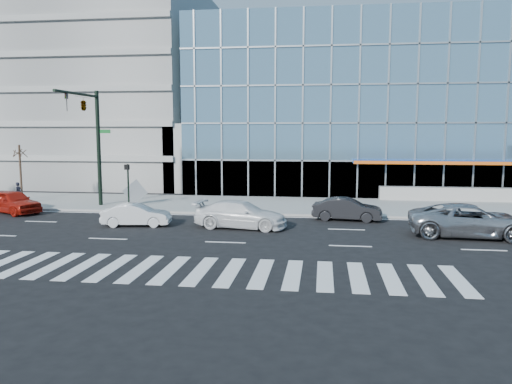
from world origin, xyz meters
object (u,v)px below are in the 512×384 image
traffic_signal (88,119)px  red_sedan (12,202)px  white_sedan (136,215)px  pedestrian (19,193)px  white_suv (241,214)px  tilted_panel (135,192)px  ped_signal_post (128,179)px  street_tree_near (19,152)px  dark_sedan (347,209)px  silver_suv (470,221)px

traffic_signal → red_sedan: (-4.54, -1.93, -5.40)m
white_sedan → pedestrian: size_ratio=2.51×
white_suv → white_sedan: (-6.00, -0.23, -0.12)m
pedestrian → tilted_panel: size_ratio=1.18×
ped_signal_post → street_tree_near: street_tree_near is taller
white_sedan → pedestrian: pedestrian is taller
street_tree_near → tilted_panel: 9.84m
dark_sedan → street_tree_near: bearing=86.1°
ped_signal_post → street_tree_near: (-9.50, 2.56, 1.64)m
silver_suv → white_sedan: silver_suv is taller
red_sedan → white_suv: bearing=-75.0°
traffic_signal → silver_suv: traffic_signal is taller
dark_sedan → red_sedan: size_ratio=0.92×
street_tree_near → silver_suv: 31.50m
traffic_signal → white_suv: traffic_signal is taller
dark_sedan → red_sedan: bearing=97.6°
tilted_panel → dark_sedan: bearing=-42.9°
silver_suv → white_suv: silver_suv is taller
street_tree_near → dark_sedan: size_ratio=1.02×
dark_sedan → pedestrian: 23.56m
silver_suv → white_sedan: size_ratio=1.58×
pedestrian → tilted_panel: (8.60, 0.55, 0.14)m
silver_suv → street_tree_near: bearing=78.2°
ped_signal_post → red_sedan: bearing=-161.8°
ped_signal_post → red_sedan: 7.54m
traffic_signal → white_sedan: size_ratio=2.08×
ped_signal_post → white_suv: (8.66, -5.21, -1.39)m
dark_sedan → red_sedan: 21.70m
white_sedan → dark_sedan: 12.47m
traffic_signal → white_suv: size_ratio=1.54×
ped_signal_post → silver_suv: size_ratio=0.49×
traffic_signal → ped_signal_post: traffic_signal is taller
ped_signal_post → white_sedan: size_ratio=0.78×
white_suv → pedestrian: (-17.36, 6.16, 0.16)m
silver_suv → white_sedan: 18.01m
ped_signal_post → dark_sedan: (14.66, -2.06, -1.46)m
tilted_panel → pedestrian: bearing=154.3°
street_tree_near → silver_suv: street_tree_near is taller
white_sedan → pedestrian: bearing=52.6°
white_suv → pedestrian: bearing=77.4°
ped_signal_post → tilted_panel: bearing=93.8°
ped_signal_post → dark_sedan: 14.88m
tilted_panel → white_sedan: bearing=-97.7°
pedestrian → red_sedan: bearing=-145.2°
white_suv → red_sedan: (-15.70, 2.90, 0.01)m
dark_sedan → pedestrian: bearing=89.6°
white_suv → ped_signal_post: bearing=65.9°
white_sedan → pedestrian: (-11.36, 6.39, 0.28)m
silver_suv → white_suv: bearing=90.2°
white_suv → pedestrian: pedestrian is taller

